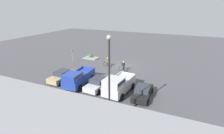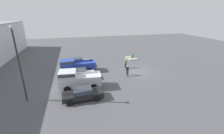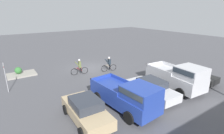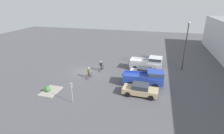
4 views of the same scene
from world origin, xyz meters
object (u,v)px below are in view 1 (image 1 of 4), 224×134
pickup_truck_0 (118,85)px  fire_lane_sign (72,55)px  cyclist_1 (123,66)px  cyclist_0 (108,62)px  shrub (90,55)px  pickup_truck_1 (78,78)px  lamppost (109,77)px  sedan_2 (62,76)px  sedan_1 (98,83)px  sedan_0 (143,92)px

pickup_truck_0 → fire_lane_sign: (11.95, -7.56, 0.34)m
cyclist_1 → fire_lane_sign: (9.84, -0.20, 0.73)m
cyclist_0 → shrub: (5.40, -3.39, -0.31)m
pickup_truck_1 → shrub: (5.12, -11.70, -0.60)m
pickup_truck_1 → lamppost: bearing=142.6°
pickup_truck_1 → sedan_2: bearing=-9.3°
sedan_2 → cyclist_1: size_ratio=2.46×
fire_lane_sign → lamppost: (-13.39, 12.98, 2.96)m
cyclist_0 → cyclist_1: 3.26m
fire_lane_sign → lamppost: 18.88m
sedan_2 → pickup_truck_0: bearing=177.4°
sedan_1 → lamppost: size_ratio=0.57×
sedan_1 → cyclist_0: size_ratio=2.46×
shrub → lamppost: bearing=125.4°
pickup_truck_1 → lamppost: (-6.98, 5.34, 3.39)m
cyclist_0 → lamppost: size_ratio=0.23×
sedan_1 → fire_lane_sign: 11.69m
sedan_0 → pickup_truck_0: size_ratio=0.85×
cyclist_1 → pickup_truck_1: bearing=65.3°
sedan_0 → pickup_truck_0: pickup_truck_0 is taller
lamppost → shrub: size_ratio=11.03×
pickup_truck_0 → sedan_1: pickup_truck_0 is taller
sedan_0 → sedan_1: sedan_1 is taller
sedan_1 → sedan_2: sedan_2 is taller
sedan_0 → cyclist_1: (4.94, -6.92, 0.15)m
cyclist_1 → shrub: 9.55m
pickup_truck_1 → cyclist_0: pickup_truck_1 is taller
sedan_0 → shrub: bearing=-39.7°
cyclist_1 → fire_lane_sign: fire_lane_sign is taller
sedan_2 → cyclist_0: bearing=-111.6°
cyclist_1 → lamppost: bearing=105.5°
cyclist_0 → cyclist_1: (-3.15, 0.87, -0.01)m
pickup_truck_1 → sedan_1: bearing=-170.8°
sedan_2 → fire_lane_sign: 8.06m
sedan_0 → pickup_truck_1: size_ratio=0.81×
sedan_2 → shrub: 11.47m
sedan_0 → cyclist_0: size_ratio=2.40×
lamppost → sedan_0: bearing=-103.4°
shrub → pickup_truck_1: bearing=113.6°
shrub → pickup_truck_0: bearing=132.5°
pickup_truck_0 → pickup_truck_1: 5.54m
sedan_1 → shrub: (7.89, -11.26, -0.20)m
sedan_2 → cyclist_1: (-6.26, -6.98, 0.07)m
cyclist_1 → lamppost: lamppost is taller
pickup_truck_0 → lamppost: 6.51m
sedan_0 → sedan_2: size_ratio=1.01×
sedan_0 → sedan_1: 5.60m
fire_lane_sign → sedan_2: bearing=116.5°
sedan_1 → fire_lane_sign: bearing=-38.1°
pickup_truck_1 → sedan_0: bearing=-176.5°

